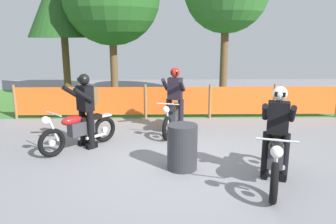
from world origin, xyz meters
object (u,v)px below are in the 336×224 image
Objects in this scene: motorcycle_trailing at (173,117)px; rider_trailing at (175,96)px; oil_drum at (182,147)px; motorcycle_lead at (275,157)px; motorcycle_third at (79,130)px; rider_third at (86,106)px; rider_lead at (277,130)px.

motorcycle_trailing is 1.10× the size of rider_trailing.
motorcycle_lead is at bearing -23.85° from oil_drum.
motorcycle_third is 2.67m from rider_trailing.
motorcycle_trailing is at bearing 163.30° from motorcycle_third.
rider_third is (-3.66, 2.01, 0.46)m from motorcycle_lead.
motorcycle_trailing is at bearing 92.20° from oil_drum.
rider_lead is at bearing 108.00° from rider_third.
rider_trailing is (2.21, 1.42, 0.50)m from motorcycle_third.
rider_lead is 1.77m from oil_drum.
motorcycle_third is at bearing -41.70° from rider_trailing.
rider_lead is 3.49m from rider_trailing.
rider_trailing is 1.92× the size of oil_drum.
rider_lead is at bearing 46.60° from motorcycle_trailing.
motorcycle_trailing is (-1.65, 3.06, -0.05)m from motorcycle_lead.
oil_drum is at bearing 16.51° from rider_trailing.
motorcycle_third is at bearing -44.92° from motorcycle_trailing.
motorcycle_lead is at bearing 44.03° from motorcycle_trailing.
rider_lead is 4.14m from rider_third.
motorcycle_trailing is 1.10× the size of rider_third.
rider_third is 1.92× the size of oil_drum.
motorcycle_lead is 1.21× the size of rider_third.
rider_lead is (1.72, -2.87, 0.48)m from motorcycle_trailing.
motorcycle_third is 1.71× the size of oil_drum.
rider_trailing reaches higher than oil_drum.
rider_third reaches higher than motorcycle_trailing.
motorcycle_third is 0.89× the size of rider_trailing.
rider_third reaches higher than oil_drum.
rider_lead reaches higher than motorcycle_lead.
rider_trailing is 1.00× the size of rider_third.
motorcycle_lead is 0.48m from rider_lead.
motorcycle_third is at bearing -96.98° from motorcycle_lead.
motorcycle_third is (-2.16, -1.22, 0.02)m from motorcycle_trailing.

